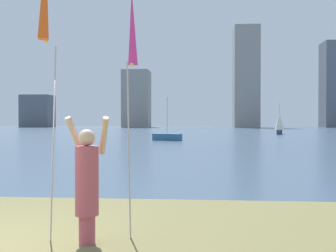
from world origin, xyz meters
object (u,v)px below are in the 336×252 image
person (87,181)px  kite_flag_right (132,33)px  sailboat_2 (279,124)px  sailboat_3 (167,137)px

person → kite_flag_right: bearing=43.3°
kite_flag_right → sailboat_2: (11.35, 47.11, -1.92)m
person → sailboat_3: 30.83m
person → sailboat_3: size_ratio=0.49×
kite_flag_right → sailboat_2: size_ratio=0.99×
kite_flag_right → sailboat_2: sailboat_2 is taller
sailboat_2 → sailboat_3: 21.45m
kite_flag_right → sailboat_3: kite_flag_right is taller
sailboat_2 → sailboat_3: bearing=-128.2°
person → sailboat_2: sailboat_2 is taller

